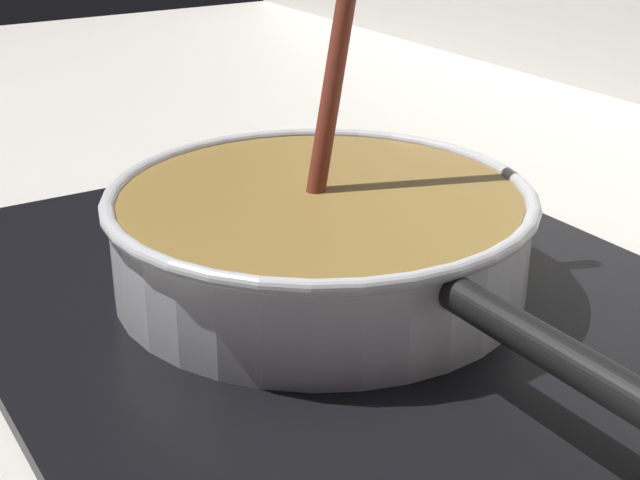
{
  "coord_description": "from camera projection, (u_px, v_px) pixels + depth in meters",
  "views": [
    {
      "loc": [
        0.58,
        -0.18,
        0.31
      ],
      "look_at": [
        0.06,
        0.14,
        0.05
      ],
      "focal_mm": 51.66,
      "sensor_mm": 36.0,
      "label": 1
    }
  ],
  "objects": [
    {
      "name": "hob_plate",
      "position": [
        320.0,
        290.0,
        0.68
      ],
      "size": [
        0.56,
        0.48,
        0.01
      ],
      "primitive_type": "cube",
      "color": "black",
      "rests_on": "ground"
    },
    {
      "name": "cooking_pan",
      "position": [
        321.0,
        234.0,
        0.66
      ],
      "size": [
        0.46,
        0.31,
        0.32
      ],
      "color": "silver",
      "rests_on": "hob_plate"
    },
    {
      "name": "burner_ring",
      "position": [
        320.0,
        278.0,
        0.68
      ],
      "size": [
        0.19,
        0.19,
        0.01
      ],
      "primitive_type": "torus",
      "color": "#592D0C",
      "rests_on": "hob_plate"
    },
    {
      "name": "spare_burner",
      "position": [
        208.0,
        201.0,
        0.82
      ],
      "size": [
        0.16,
        0.16,
        0.01
      ],
      "primitive_type": "cylinder",
      "color": "#262628",
      "rests_on": "hob_plate"
    },
    {
      "name": "ground",
      "position": [
        116.0,
        336.0,
        0.67
      ],
      "size": [
        2.4,
        1.6,
        0.04
      ],
      "primitive_type": "cube",
      "color": "beige"
    }
  ]
}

